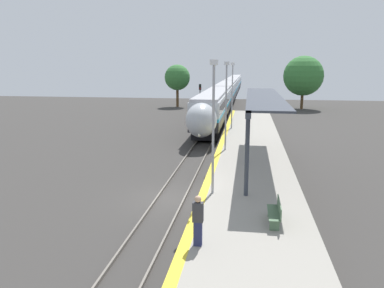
# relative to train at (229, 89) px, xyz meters

# --- Properties ---
(ground_plane) EXTENTS (120.00, 120.00, 0.00)m
(ground_plane) POSITION_rel_train_xyz_m (0.00, -55.43, -2.28)
(ground_plane) COLOR #383533
(rail_left) EXTENTS (0.08, 90.00, 0.15)m
(rail_left) POSITION_rel_train_xyz_m (-0.72, -55.43, -2.21)
(rail_left) COLOR slate
(rail_left) RESTS_ON ground_plane
(rail_right) EXTENTS (0.08, 90.00, 0.15)m
(rail_right) POSITION_rel_train_xyz_m (0.72, -55.43, -2.21)
(rail_right) COLOR slate
(rail_right) RESTS_ON ground_plane
(train) EXTENTS (2.75, 89.39, 3.99)m
(train) POSITION_rel_train_xyz_m (0.00, 0.00, 0.00)
(train) COLOR black
(train) RESTS_ON ground_plane
(platform_right) EXTENTS (4.88, 64.00, 0.93)m
(platform_right) POSITION_rel_train_xyz_m (4.11, -55.43, -1.82)
(platform_right) COLOR gray
(platform_right) RESTS_ON ground_plane
(platform_bench) EXTENTS (0.44, 1.70, 0.89)m
(platform_bench) POSITION_rel_train_xyz_m (5.03, -59.93, -0.89)
(platform_bench) COLOR #4C6B4C
(platform_bench) RESTS_ON platform_right
(person_waiting) EXTENTS (0.36, 0.23, 1.76)m
(person_waiting) POSITION_rel_train_xyz_m (2.32, -62.14, -0.45)
(person_waiting) COLOR navy
(person_waiting) RESTS_ON platform_right
(railway_signal) EXTENTS (0.28, 0.28, 4.62)m
(railway_signal) POSITION_rel_train_xyz_m (-2.06, -28.04, 0.53)
(railway_signal) COLOR #59595E
(railway_signal) RESTS_ON ground_plane
(lamppost_near) EXTENTS (0.36, 0.20, 6.19)m
(lamppost_near) POSITION_rel_train_xyz_m (2.29, -56.77, 2.13)
(lamppost_near) COLOR #9E9EA3
(lamppost_near) RESTS_ON platform_right
(lamppost_mid) EXTENTS (0.36, 0.20, 6.19)m
(lamppost_mid) POSITION_rel_train_xyz_m (2.29, -47.34, 2.13)
(lamppost_mid) COLOR #9E9EA3
(lamppost_mid) RESTS_ON platform_right
(lamppost_far) EXTENTS (0.36, 0.20, 6.19)m
(lamppost_far) POSITION_rel_train_xyz_m (2.29, -37.90, 2.13)
(lamppost_far) COLOR #9E9EA3
(lamppost_far) RESTS_ON platform_right
(station_canopy) EXTENTS (2.02, 15.12, 4.16)m
(station_canopy) POSITION_rel_train_xyz_m (4.43, -50.84, 2.49)
(station_canopy) COLOR #333842
(station_canopy) RESTS_ON platform_right
(background_tree_left) EXTENTS (4.22, 4.22, 6.99)m
(background_tree_left) POSITION_rel_train_xyz_m (-8.02, -11.65, 2.57)
(background_tree_left) COLOR brown
(background_tree_left) RESTS_ON ground_plane
(background_tree_right) EXTENTS (6.22, 6.22, 8.35)m
(background_tree_right) POSITION_rel_train_xyz_m (12.24, -12.01, 2.94)
(background_tree_right) COLOR brown
(background_tree_right) RESTS_ON ground_plane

